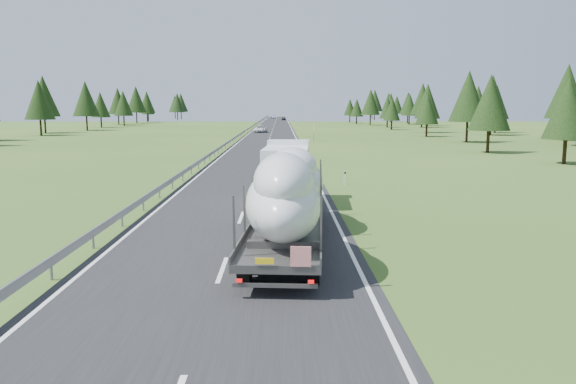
{
  "coord_description": "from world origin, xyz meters",
  "views": [
    {
      "loc": [
        1.98,
        -9.24,
        5.44
      ],
      "look_at": [
        2.27,
        13.74,
        1.93
      ],
      "focal_mm": 35.0,
      "sensor_mm": 36.0,
      "label": 1
    }
  ],
  "objects_px": {
    "highway_sign": "(314,130)",
    "distant_car_blue": "(273,117)",
    "distant_car_dark": "(284,119)",
    "boat_truck": "(288,185)",
    "distant_van": "(261,129)"
  },
  "relations": [
    {
      "from": "highway_sign",
      "to": "distant_car_blue",
      "type": "bearing_deg",
      "value": 93.05
    },
    {
      "from": "distant_car_dark",
      "to": "distant_car_blue",
      "type": "xyz_separation_m",
      "value": [
        -4.86,
        28.44,
        -0.0
      ]
    },
    {
      "from": "highway_sign",
      "to": "distant_car_blue",
      "type": "relative_size",
      "value": 0.66
    },
    {
      "from": "boat_truck",
      "to": "distant_car_blue",
      "type": "xyz_separation_m",
      "value": [
        -4.06,
        234.04,
        -1.46
      ]
    },
    {
      "from": "distant_car_dark",
      "to": "distant_car_blue",
      "type": "distance_m",
      "value": 28.85
    },
    {
      "from": "highway_sign",
      "to": "distant_car_blue",
      "type": "height_order",
      "value": "highway_sign"
    },
    {
      "from": "distant_van",
      "to": "distant_car_blue",
      "type": "relative_size",
      "value": 1.32
    },
    {
      "from": "boat_truck",
      "to": "highway_sign",
      "type": "bearing_deg",
      "value": 85.68
    },
    {
      "from": "boat_truck",
      "to": "distant_car_blue",
      "type": "bearing_deg",
      "value": 90.99
    },
    {
      "from": "distant_car_blue",
      "to": "distant_van",
      "type": "bearing_deg",
      "value": -94.64
    },
    {
      "from": "boat_truck",
      "to": "distant_van",
      "type": "distance_m",
      "value": 96.37
    },
    {
      "from": "highway_sign",
      "to": "distant_van",
      "type": "xyz_separation_m",
      "value": [
        -9.53,
        30.93,
        -1.08
      ]
    },
    {
      "from": "distant_van",
      "to": "distant_car_dark",
      "type": "xyz_separation_m",
      "value": [
        5.39,
        109.35,
        -0.07
      ]
    },
    {
      "from": "highway_sign",
      "to": "distant_car_blue",
      "type": "distance_m",
      "value": 168.96
    },
    {
      "from": "highway_sign",
      "to": "boat_truck",
      "type": "relative_size",
      "value": 0.14
    }
  ]
}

